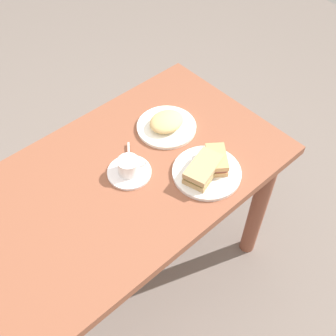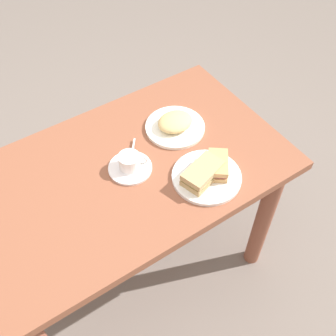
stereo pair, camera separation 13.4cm
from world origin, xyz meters
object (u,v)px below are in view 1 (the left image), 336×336
object	(u,v)px
sandwich_plate	(207,172)
spoon	(129,155)
coffee_saucer	(129,172)
sandwich_front	(203,169)
coffee_cup	(129,166)
sandwich_back	(217,160)
side_plate	(167,127)
dining_table	(127,199)

from	to	relation	value
sandwich_plate	spoon	distance (m)	0.29
sandwich_plate	coffee_saucer	distance (m)	0.28
sandwich_front	coffee_cup	distance (m)	0.26
sandwich_back	side_plate	size ratio (longest dim) A/B	0.59
coffee_cup	spoon	size ratio (longest dim) A/B	1.16
sandwich_plate	coffee_saucer	size ratio (longest dim) A/B	1.56
sandwich_plate	side_plate	size ratio (longest dim) A/B	1.06
sandwich_plate	side_plate	world-z (taller)	same
side_plate	sandwich_plate	bearing A→B (deg)	79.94
coffee_saucer	sandwich_plate	bearing A→B (deg)	137.48
sandwich_front	sandwich_back	size ratio (longest dim) A/B	1.22
coffee_saucer	spoon	size ratio (longest dim) A/B	1.85
sandwich_front	sandwich_back	bearing A→B (deg)	-179.81
coffee_cup	side_plate	distance (m)	0.26
sandwich_front	spoon	world-z (taller)	sandwich_front
coffee_cup	side_plate	size ratio (longest dim) A/B	0.42
coffee_cup	side_plate	bearing A→B (deg)	-161.86
sandwich_plate	spoon	size ratio (longest dim) A/B	2.88
dining_table	coffee_saucer	bearing A→B (deg)	158.40
sandwich_back	side_plate	bearing A→B (deg)	-90.13
dining_table	coffee_cup	xyz separation A→B (m)	(-0.02, 0.01, 0.19)
sandwich_plate	sandwich_back	world-z (taller)	sandwich_back
spoon	coffee_saucer	bearing A→B (deg)	52.60
coffee_cup	spoon	world-z (taller)	coffee_cup
dining_table	sandwich_plate	distance (m)	0.33
sandwich_back	coffee_cup	bearing A→B (deg)	-36.68
dining_table	coffee_cup	world-z (taller)	coffee_cup
side_plate	coffee_saucer	bearing A→B (deg)	17.86
dining_table	sandwich_back	distance (m)	0.38
sandwich_plate	sandwich_back	size ratio (longest dim) A/B	1.80
sandwich_back	coffee_cup	size ratio (longest dim) A/B	1.38
sandwich_plate	coffee_saucer	xyz separation A→B (m)	(0.20, -0.19, -0.00)
dining_table	spoon	bearing A→B (deg)	-141.06
coffee_saucer	coffee_cup	xyz separation A→B (m)	(-0.00, 0.00, 0.04)
dining_table	sandwich_plate	size ratio (longest dim) A/B	4.81
sandwich_back	coffee_saucer	size ratio (longest dim) A/B	0.87
spoon	side_plate	bearing A→B (deg)	-173.84
sandwich_front	coffee_saucer	world-z (taller)	sandwich_front
dining_table	sandwich_back	world-z (taller)	sandwich_back
coffee_saucer	side_plate	xyz separation A→B (m)	(-0.25, -0.08, 0.00)
dining_table	sandwich_plate	world-z (taller)	sandwich_plate
dining_table	coffee_saucer	world-z (taller)	coffee_saucer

